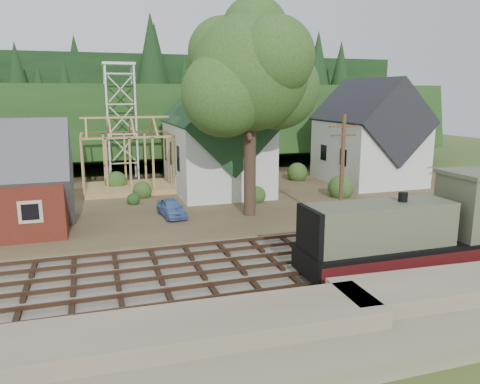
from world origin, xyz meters
name	(u,v)px	position (x,y,z in m)	size (l,w,h in m)	color
ground	(275,266)	(0.00, 0.00, 0.00)	(140.00, 140.00, 0.00)	#384C1E
embankment	(358,343)	(0.00, -8.50, 0.00)	(64.00, 5.00, 1.60)	#7F7259
railroad_bed	(275,265)	(0.00, 0.00, 0.08)	(64.00, 11.00, 0.16)	#726B5B
village_flat	(200,197)	(0.00, 18.00, 0.15)	(64.00, 26.00, 0.30)	brown
hillside	(161,162)	(0.00, 42.00, 0.00)	(70.00, 28.00, 8.00)	#1E3F19
ridge	(147,149)	(0.00, 58.00, 0.00)	(80.00, 20.00, 12.00)	black
church	(216,139)	(2.00, 19.68, 5.18)	(8.40, 15.17, 13.00)	silver
farmhouse	(368,138)	(18.00, 19.00, 4.87)	(8.40, 10.80, 10.60)	silver
timber_frame	(127,160)	(-6.00, 22.00, 3.27)	(8.20, 6.20, 6.99)	tan
lattice_tower	(119,87)	(-6.00, 28.00, 10.03)	(3.20, 3.20, 12.12)	silver
big_tree	(252,81)	(2.17, 10.08, 10.22)	(10.90, 8.40, 14.70)	#38281E
telegraph_pole_near	(342,170)	(7.00, 5.20, 4.25)	(2.20, 0.28, 8.00)	#4C331E
locomotive	(425,231)	(7.36, -3.00, 2.24)	(12.81, 3.20, 5.10)	black
car_blue	(172,208)	(-3.75, 11.30, 0.97)	(1.57, 3.91, 1.33)	#5B7DC4
car_red	(389,175)	(20.75, 18.93, 0.92)	(2.07, 4.49, 1.25)	red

